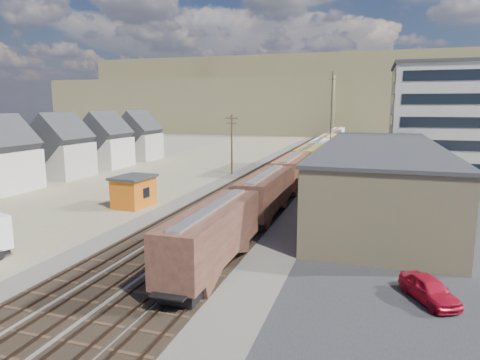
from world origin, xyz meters
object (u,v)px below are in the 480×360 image
(parked_car_blue, at_px, (421,183))
(parked_car_red, at_px, (429,290))
(utility_pole_north, at_px, (232,143))
(maintenance_shed, at_px, (134,191))
(freight_train, at_px, (315,153))

(parked_car_blue, bearing_deg, parked_car_red, -109.89)
(utility_pole_north, distance_m, parked_car_blue, 29.94)
(utility_pole_north, height_order, parked_car_red, utility_pole_north)
(utility_pole_north, xyz_separation_m, parked_car_blue, (29.37, -3.49, -4.62))
(utility_pole_north, xyz_separation_m, maintenance_shed, (-3.42, -25.53, -3.46))
(maintenance_shed, xyz_separation_m, parked_car_red, (29.70, -16.12, -1.09))
(parked_car_red, bearing_deg, freight_train, 76.55)
(parked_car_blue, bearing_deg, maintenance_shed, -161.36)
(utility_pole_north, height_order, maintenance_shed, utility_pole_north)
(freight_train, height_order, maintenance_shed, freight_train)
(freight_train, height_order, parked_car_red, freight_train)
(parked_car_red, distance_m, parked_car_blue, 38.29)
(maintenance_shed, distance_m, parked_car_red, 33.81)
(freight_train, xyz_separation_m, utility_pole_north, (-12.30, -12.03, 2.50))
(utility_pole_north, relative_size, parked_car_blue, 2.04)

